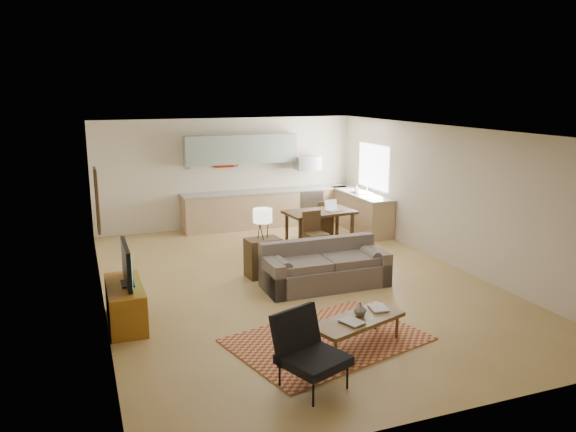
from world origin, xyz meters
name	(u,v)px	position (x,y,z in m)	size (l,w,h in m)	color
room	(294,208)	(0.00, 0.00, 1.35)	(9.00, 9.00, 9.00)	#A08049
kitchen_counter_back	(267,208)	(0.90, 4.18, 0.46)	(4.26, 0.64, 0.92)	#9E7E5B
kitchen_counter_right	(361,211)	(2.93, 3.00, 0.46)	(0.64, 2.26, 0.92)	#9E7E5B
kitchen_range	(307,205)	(2.00, 4.18, 0.45)	(0.62, 0.62, 0.90)	#A5A8AD
kitchen_microwave	(307,163)	(2.00, 4.20, 1.55)	(0.62, 0.40, 0.35)	#A5A8AD
upper_cabinets	(241,149)	(0.30, 4.33, 1.95)	(2.80, 0.34, 0.70)	gray
window_right	(373,167)	(3.23, 3.00, 1.55)	(0.02, 1.40, 1.05)	white
wall_art_left	(97,200)	(-3.21, 0.90, 1.55)	(0.06, 0.42, 1.10)	olive
triptych	(224,157)	(-0.10, 4.47, 1.75)	(1.70, 0.04, 0.50)	#EFE7BB
rug	(327,340)	(-0.44, -2.40, 0.01)	(2.53, 1.75, 0.02)	maroon
sofa	(325,265)	(0.43, -0.42, 0.39)	(2.27, 0.99, 0.79)	#5A4F48
coffee_table	(357,333)	(-0.16, -2.72, 0.20)	(1.35, 0.54, 0.41)	#533919
book_a	(346,324)	(-0.39, -2.86, 0.42)	(0.31, 0.36, 0.03)	#981C09
book_b	(370,309)	(0.16, -2.50, 0.41)	(0.27, 0.34, 0.02)	navy
vase	(360,309)	(-0.07, -2.64, 0.49)	(0.21, 0.21, 0.18)	black
armchair	(314,353)	(-1.12, -3.50, 0.44)	(0.77, 0.77, 0.88)	black
tv_credenza	(125,304)	(-2.98, -0.83, 0.30)	(0.50, 1.31, 0.60)	brown
tv	(126,264)	(-2.93, -0.83, 0.90)	(0.10, 1.00, 0.60)	black
console_table	(263,257)	(-0.42, 0.50, 0.36)	(0.62, 0.41, 0.72)	#332213
table_lamp	(263,223)	(-0.42, 0.50, 1.01)	(0.35, 0.35, 0.57)	beige
dining_table	(319,228)	(1.44, 2.14, 0.38)	(1.50, 0.86, 0.76)	#332213
dining_chair_near	(316,233)	(1.05, 1.45, 0.45)	(0.43, 0.45, 0.90)	#332213
dining_chair_far	(323,218)	(1.83, 2.83, 0.43)	(0.41, 0.43, 0.86)	#332213
laptop	(334,205)	(1.74, 2.04, 0.88)	(0.32, 0.24, 0.24)	#A5A8AD
soap_bottle	(357,189)	(2.83, 3.05, 1.02)	(0.10, 0.10, 0.19)	#EFE7BB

